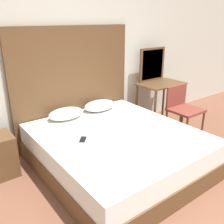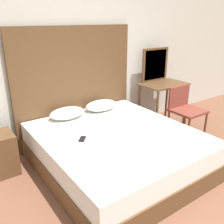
{
  "view_description": "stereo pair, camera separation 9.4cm",
  "coord_description": "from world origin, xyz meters",
  "px_view_note": "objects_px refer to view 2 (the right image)",
  "views": [
    {
      "loc": [
        -1.7,
        -0.83,
        1.89
      ],
      "look_at": [
        0.12,
        1.56,
        0.76
      ],
      "focal_mm": 40.0,
      "sensor_mm": 36.0,
      "label": 1
    },
    {
      "loc": [
        -1.62,
        -0.88,
        1.89
      ],
      "look_at": [
        0.12,
        1.56,
        0.76
      ],
      "focal_mm": 40.0,
      "sensor_mm": 36.0,
      "label": 2
    }
  ],
  "objects_px": {
    "phone_on_bed": "(82,139)",
    "vanity_desk": "(163,91)",
    "bed": "(117,150)",
    "chair": "(185,107)"
  },
  "relations": [
    {
      "from": "vanity_desk",
      "to": "phone_on_bed",
      "type": "bearing_deg",
      "value": -163.38
    },
    {
      "from": "phone_on_bed",
      "to": "chair",
      "type": "relative_size",
      "value": 0.19
    },
    {
      "from": "bed",
      "to": "vanity_desk",
      "type": "bearing_deg",
      "value": 23.82
    },
    {
      "from": "phone_on_bed",
      "to": "vanity_desk",
      "type": "height_order",
      "value": "vanity_desk"
    },
    {
      "from": "bed",
      "to": "vanity_desk",
      "type": "xyz_separation_m",
      "value": [
        1.56,
        0.69,
        0.39
      ]
    },
    {
      "from": "bed",
      "to": "vanity_desk",
      "type": "distance_m",
      "value": 1.75
    },
    {
      "from": "bed",
      "to": "chair",
      "type": "relative_size",
      "value": 2.57
    },
    {
      "from": "vanity_desk",
      "to": "chair",
      "type": "height_order",
      "value": "chair"
    },
    {
      "from": "vanity_desk",
      "to": "chair",
      "type": "xyz_separation_m",
      "value": [
        0.01,
        -0.5,
        -0.16
      ]
    },
    {
      "from": "vanity_desk",
      "to": "chair",
      "type": "relative_size",
      "value": 1.0
    }
  ]
}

